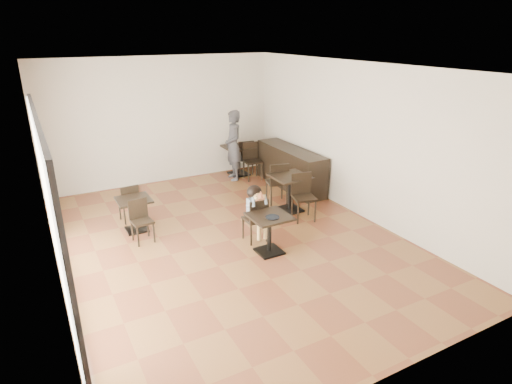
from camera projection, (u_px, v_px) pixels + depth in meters
floor at (230, 240)px, 8.19m from camera, size 6.00×8.00×0.01m
ceiling at (226, 67)px, 7.06m from camera, size 6.00×8.00×0.01m
wall_back at (162, 121)px, 10.91m from camera, size 6.00×0.01×3.20m
wall_front at (394, 258)px, 4.33m from camera, size 6.00×0.01×3.20m
wall_left at (43, 187)px, 6.29m from camera, size 0.01×8.00×3.20m
wall_right at (358, 141)px, 8.96m from camera, size 0.01×8.00×3.20m
storefront_window at (50, 211)px, 5.96m from camera, size 0.04×4.50×2.60m
child_table at (269, 234)px, 7.62m from camera, size 0.69×0.69×0.73m
child_chair at (255, 219)px, 8.05m from camera, size 0.39×0.39×0.87m
child at (255, 214)px, 8.01m from camera, size 0.39×0.55×1.10m
plate at (272, 217)px, 7.41m from camera, size 0.25×0.25×0.01m
pizza_slice at (260, 197)px, 7.71m from camera, size 0.25×0.20×0.06m
adult_patron at (233, 145)px, 11.25m from camera, size 0.52×0.73×1.85m
cafe_table_mid at (290, 193)px, 9.40m from camera, size 0.94×0.94×0.82m
cafe_table_left at (135, 215)px, 8.48m from camera, size 0.71×0.71×0.68m
cafe_table_back at (239, 161)px, 11.78m from camera, size 0.85×0.85×0.81m
chair_mid_a at (277, 182)px, 9.82m from camera, size 0.54×0.54×0.99m
chair_mid_b at (304, 198)px, 8.92m from camera, size 0.54×0.54×0.99m
chair_left_a at (129, 202)px, 8.91m from camera, size 0.40×0.40×0.82m
chair_left_b at (142, 222)px, 8.00m from camera, size 0.40×0.40×0.82m
chair_back_a at (244, 157)px, 11.82m from camera, size 0.49×0.49×0.97m
chair_back_b at (253, 162)px, 11.40m from camera, size 0.49×0.49×0.97m
service_counter at (291, 168)px, 10.84m from camera, size 0.60×2.40×1.00m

